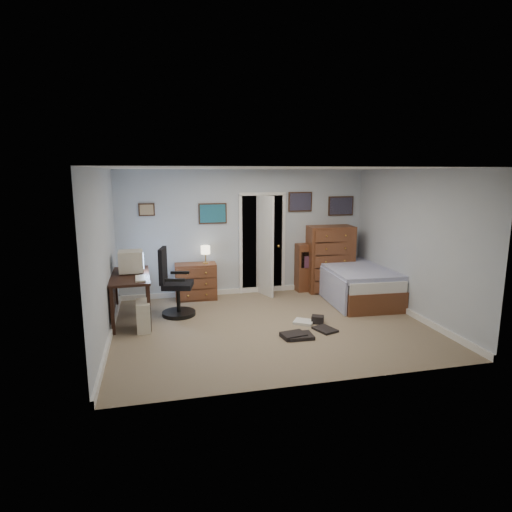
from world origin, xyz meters
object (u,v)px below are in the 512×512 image
at_px(bed, 353,281).
at_px(tall_dresser, 330,259).
at_px(office_chair, 174,290).
at_px(computer_desk, 125,286).
at_px(low_dresser, 196,281).

bearing_deg(bed, tall_dresser, 114.58).
xyz_separation_m(office_chair, bed, (3.47, 0.25, -0.12)).
relative_size(tall_dresser, bed, 0.61).
height_order(computer_desk, bed, computer_desk).
relative_size(computer_desk, tall_dresser, 1.01).
distance_m(office_chair, bed, 3.48).
distance_m(computer_desk, bed, 4.30).
bearing_deg(tall_dresser, low_dresser, -176.63).
relative_size(computer_desk, office_chair, 1.15).
bearing_deg(tall_dresser, office_chair, -161.03).
height_order(low_dresser, bed, bed).
height_order(computer_desk, tall_dresser, tall_dresser).
bearing_deg(office_chair, bed, 16.43).
bearing_deg(office_chair, tall_dresser, 27.42).
xyz_separation_m(office_chair, tall_dresser, (3.23, 0.87, 0.22)).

